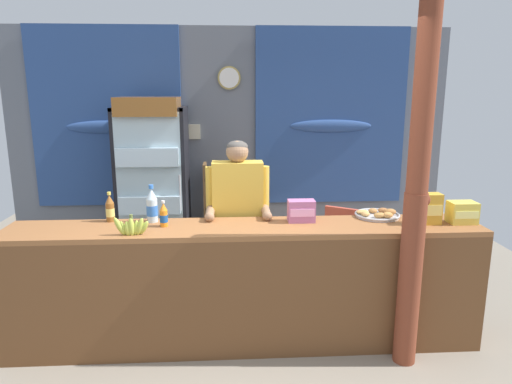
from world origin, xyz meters
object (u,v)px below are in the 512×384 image
stall_counter (246,278)px  plastic_lawn_chair (348,239)px  drink_fridge (153,174)px  soda_bottle_iced_tea (110,209)px  banana_bunch (132,227)px  snack_box_choco_powder (428,209)px  shopkeeper (238,209)px  soda_bottle_orange_soda (164,215)px  snack_box_instant_noodle (462,212)px  timber_post (416,201)px  pastry_tray (377,214)px  bottle_shelf_rack (224,208)px  snack_box_wafer (301,211)px  soda_bottle_water (152,206)px

stall_counter → plastic_lawn_chair: (1.12, 1.23, -0.12)m
drink_fridge → soda_bottle_iced_tea: size_ratio=8.03×
soda_bottle_iced_tea → banana_bunch: size_ratio=0.88×
stall_counter → snack_box_choco_powder: bearing=4.0°
shopkeeper → soda_bottle_orange_soda: 0.70m
snack_box_instant_noodle → timber_post: bearing=-147.7°
soda_bottle_orange_soda → soda_bottle_iced_tea: size_ratio=0.85×
banana_bunch → plastic_lawn_chair: bearing=33.3°
timber_post → pastry_tray: bearing=99.0°
soda_bottle_orange_soda → soda_bottle_iced_tea: soda_bottle_iced_tea is taller
stall_counter → soda_bottle_iced_tea: 1.23m
soda_bottle_iced_tea → snack_box_choco_powder: (2.53, -0.22, 0.02)m
pastry_tray → bottle_shelf_rack: bearing=125.8°
drink_fridge → bottle_shelf_rack: 0.95m
shopkeeper → soda_bottle_iced_tea: shopkeeper is taller
drink_fridge → snack_box_choco_powder: size_ratio=8.01×
snack_box_choco_powder → banana_bunch: (-2.29, -0.16, -0.06)m
soda_bottle_iced_tea → snack_box_wafer: soda_bottle_iced_tea is taller
bottle_shelf_rack → snack_box_wafer: bearing=-71.3°
snack_box_instant_noodle → pastry_tray: bearing=161.1°
plastic_lawn_chair → banana_bunch: (-1.96, -1.29, 0.56)m
plastic_lawn_chair → snack_box_instant_noodle: snack_box_instant_noodle is taller
bottle_shelf_rack → plastic_lawn_chair: size_ratio=1.37×
plastic_lawn_chair → banana_bunch: banana_bunch is taller
drink_fridge → shopkeeper: drink_fridge is taller
snack_box_instant_noodle → snack_box_wafer: bearing=174.8°
shopkeeper → pastry_tray: bearing=-10.5°
timber_post → snack_box_instant_noodle: size_ratio=12.59×
banana_bunch → soda_bottle_orange_soda: bearing=44.7°
plastic_lawn_chair → snack_box_choco_powder: (0.33, -1.13, 0.62)m
pastry_tray → snack_box_choco_powder: bearing=-32.8°
soda_bottle_iced_tea → snack_box_instant_noodle: soda_bottle_iced_tea is taller
soda_bottle_orange_soda → banana_bunch: soda_bottle_orange_soda is taller
soda_bottle_water → soda_bottle_orange_soda: size_ratio=1.46×
soda_bottle_iced_tea → pastry_tray: 2.20m
snack_box_choco_powder → banana_bunch: bearing=-176.1°
drink_fridge → banana_bunch: size_ratio=7.08×
soda_bottle_orange_soda → plastic_lawn_chair: bearing=31.8°
shopkeeper → pastry_tray: 1.18m
shopkeeper → snack_box_wafer: shopkeeper is taller
stall_counter → pastry_tray: (1.12, 0.31, 0.41)m
snack_box_choco_powder → soda_bottle_iced_tea: bearing=175.1°
drink_fridge → soda_bottle_orange_soda: drink_fridge is taller
bottle_shelf_rack → pastry_tray: bearing=-54.2°
stall_counter → soda_bottle_iced_tea: soda_bottle_iced_tea is taller
bottle_shelf_rack → banana_bunch: (-0.65, -2.18, 0.44)m
timber_post → plastic_lawn_chair: timber_post is taller
soda_bottle_orange_soda → snack_box_choco_powder: size_ratio=0.85×
snack_box_wafer → snack_box_choco_powder: bearing=-6.8°
stall_counter → pastry_tray: 1.23m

